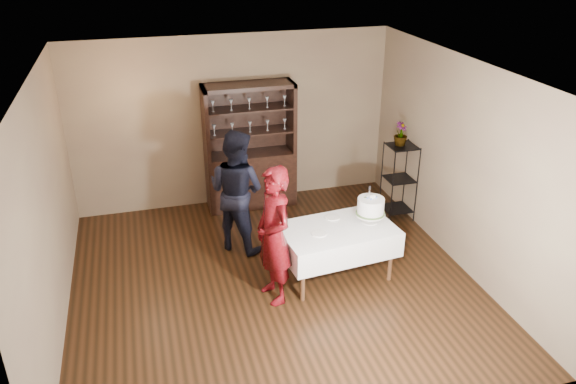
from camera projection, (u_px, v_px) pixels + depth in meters
name	position (u px, v px, depth m)	size (l,w,h in m)	color
floor	(274.00, 281.00, 7.19)	(5.00, 5.00, 0.00)	black
ceiling	(271.00, 72.00, 6.03)	(5.00, 5.00, 0.00)	white
back_wall	(233.00, 122.00, 8.79)	(5.00, 0.02, 2.70)	brown
wall_left	(46.00, 212.00, 6.00)	(0.02, 5.00, 2.70)	brown
wall_right	(460.00, 164.00, 7.22)	(0.02, 5.00, 2.70)	brown
china_hutch	(250.00, 166.00, 8.91)	(1.40, 0.48, 2.00)	black
plant_etagere	(399.00, 179.00, 8.51)	(0.42, 0.42, 1.20)	black
cake_table	(337.00, 239.00, 7.08)	(1.51, 1.02, 0.71)	white
woman	(274.00, 236.00, 6.53)	(0.63, 0.41, 1.72)	#3E0506
man	(236.00, 191.00, 7.63)	(0.84, 0.65, 1.73)	black
cake	(371.00, 207.00, 7.06)	(0.40, 0.40, 0.52)	white
plate_near	(319.00, 233.00, 6.87)	(0.19, 0.19, 0.01)	white
plate_far	(332.00, 217.00, 7.25)	(0.20, 0.20, 0.01)	white
potted_plant	(401.00, 134.00, 8.22)	(0.20, 0.20, 0.35)	#476630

